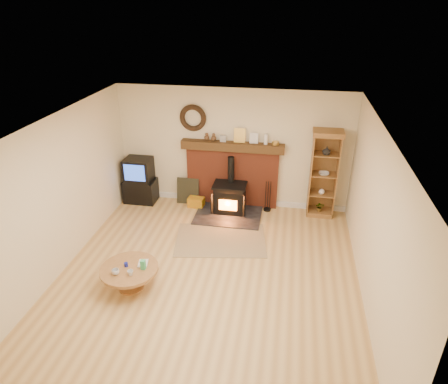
% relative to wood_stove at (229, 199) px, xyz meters
% --- Properties ---
extents(ground, '(5.50, 5.50, 0.00)m').
position_rel_wood_stove_xyz_m(ground, '(-0.01, -2.27, -0.32)').
color(ground, tan).
rests_on(ground, ground).
extents(room_shell, '(5.02, 5.52, 2.61)m').
position_rel_wood_stove_xyz_m(room_shell, '(-0.02, -2.17, 1.40)').
color(room_shell, beige).
rests_on(room_shell, ground).
extents(chimney_breast, '(2.20, 0.22, 1.78)m').
position_rel_wood_stove_xyz_m(chimney_breast, '(-0.00, 0.40, 0.48)').
color(chimney_breast, brown).
rests_on(chimney_breast, ground).
extents(wood_stove, '(1.40, 1.00, 1.22)m').
position_rel_wood_stove_xyz_m(wood_stove, '(0.00, 0.00, 0.00)').
color(wood_stove, black).
rests_on(wood_stove, ground).
extents(area_rug, '(1.88, 1.43, 0.01)m').
position_rel_wood_stove_xyz_m(area_rug, '(0.01, -1.11, -0.31)').
color(area_rug, brown).
rests_on(area_rug, ground).
extents(tv_unit, '(0.71, 0.51, 1.03)m').
position_rel_wood_stove_xyz_m(tv_unit, '(-2.09, 0.20, 0.18)').
color(tv_unit, black).
rests_on(tv_unit, ground).
extents(curio_cabinet, '(0.60, 0.44, 1.88)m').
position_rel_wood_stove_xyz_m(curio_cabinet, '(1.93, 0.29, 0.63)').
color(curio_cabinet, brown).
rests_on(curio_cabinet, ground).
extents(firelog_box, '(0.37, 0.25, 0.22)m').
position_rel_wood_stove_xyz_m(firelog_box, '(-0.77, 0.13, -0.21)').
color(firelog_box, '#C5CE10').
rests_on(firelog_box, ground).
extents(leaning_painting, '(0.50, 0.13, 0.59)m').
position_rel_wood_stove_xyz_m(leaning_painting, '(-1.00, 0.28, -0.02)').
color(leaning_painting, black).
rests_on(leaning_painting, ground).
extents(fire_tools, '(0.16, 0.16, 0.70)m').
position_rel_wood_stove_xyz_m(fire_tools, '(0.81, 0.23, -0.18)').
color(fire_tools, black).
rests_on(fire_tools, ground).
extents(coffee_table, '(0.92, 0.92, 0.55)m').
position_rel_wood_stove_xyz_m(coffee_table, '(-1.17, -2.74, 0.00)').
color(coffee_table, brown).
rests_on(coffee_table, ground).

